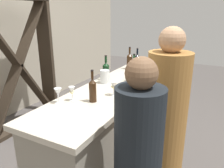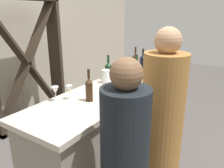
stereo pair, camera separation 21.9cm
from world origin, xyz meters
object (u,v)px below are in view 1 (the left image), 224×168
(wine_bottle_leftmost_amber_brown, at_px, (93,90))
(person_center_guest, at_px, (138,165))
(wine_bottle_far_right_near_black, at_px, (137,61))
(wine_glass_near_left, at_px, (131,76))
(wine_glass_near_right, at_px, (72,91))
(wine_bottle_second_left_dark_green, at_px, (106,71))
(wine_bottle_rightmost_amber_brown, at_px, (129,61))
(person_left_guest, at_px, (165,121))
(wine_bottle_center_olive_green, at_px, (134,71))
(water_pitcher, at_px, (105,77))
(wine_rack, at_px, (18,65))
(wine_glass_near_center, at_px, (114,86))
(wine_glass_far_left, at_px, (58,92))
(wine_bottle_second_right_amber_brown, at_px, (152,68))

(wine_bottle_leftmost_amber_brown, bearing_deg, person_center_guest, -122.15)
(wine_bottle_far_right_near_black, bearing_deg, person_center_guest, -157.99)
(wine_glass_near_left, xyz_separation_m, wine_glass_near_right, (-0.74, 0.31, -0.01))
(wine_bottle_second_left_dark_green, relative_size, wine_bottle_rightmost_amber_brown, 0.95)
(wine_bottle_far_right_near_black, xyz_separation_m, person_left_guest, (-1.14, -0.75, -0.29))
(wine_bottle_center_olive_green, relative_size, person_center_guest, 0.23)
(wine_bottle_rightmost_amber_brown, relative_size, water_pitcher, 2.07)
(wine_rack, distance_m, wine_bottle_leftmost_amber_brown, 1.75)
(wine_bottle_center_olive_green, xyz_separation_m, wine_glass_near_left, (-0.14, -0.03, -0.03))
(wine_bottle_far_right_near_black, relative_size, water_pitcher, 1.98)
(wine_glass_near_center, bearing_deg, wine_rack, 80.55)
(wine_glass_far_left, bearing_deg, person_center_guest, -103.28)
(wine_bottle_second_left_dark_green, xyz_separation_m, wine_glass_near_center, (-0.44, -0.34, -0.02))
(wine_bottle_rightmost_amber_brown, bearing_deg, wine_bottle_far_right_near_black, -72.06)
(wine_bottle_leftmost_amber_brown, distance_m, wine_bottle_rightmost_amber_brown, 1.36)
(wine_bottle_second_right_amber_brown, bearing_deg, wine_bottle_far_right_near_black, 50.11)
(wine_bottle_leftmost_amber_brown, distance_m, water_pitcher, 0.60)
(wine_bottle_rightmost_amber_brown, xyz_separation_m, wine_glass_near_right, (-1.42, -0.01, -0.03))
(wine_bottle_rightmost_amber_brown, height_order, person_center_guest, person_center_guest)
(wine_glass_near_left, distance_m, wine_glass_far_left, 0.93)
(wine_bottle_leftmost_amber_brown, height_order, wine_bottle_second_right_amber_brown, wine_bottle_leftmost_amber_brown)
(wine_bottle_second_left_dark_green, bearing_deg, wine_bottle_leftmost_amber_brown, -160.80)
(wine_glass_near_right, bearing_deg, wine_glass_near_left, -22.44)
(wine_bottle_second_right_amber_brown, height_order, wine_bottle_far_right_near_black, wine_bottle_far_right_near_black)
(wine_bottle_far_right_near_black, bearing_deg, wine_bottle_rightmost_amber_brown, 107.94)
(person_left_guest, bearing_deg, wine_bottle_second_right_amber_brown, -54.00)
(wine_bottle_center_olive_green, height_order, wine_bottle_far_right_near_black, wine_bottle_center_olive_green)
(wine_bottle_leftmost_amber_brown, height_order, person_left_guest, person_left_guest)
(wine_bottle_leftmost_amber_brown, bearing_deg, wine_glass_near_center, -22.14)
(person_left_guest, bearing_deg, wine_glass_far_left, 34.38)
(wine_bottle_rightmost_amber_brown, height_order, wine_glass_near_left, wine_bottle_rightmost_amber_brown)
(wine_glass_near_left, distance_m, wine_glass_near_right, 0.80)
(wine_bottle_leftmost_amber_brown, bearing_deg, wine_glass_far_left, 123.67)
(wine_bottle_center_olive_green, bearing_deg, wine_glass_near_right, 162.34)
(wine_bottle_center_olive_green, distance_m, wine_glass_near_center, 0.56)
(wine_bottle_second_right_amber_brown, relative_size, wine_bottle_far_right_near_black, 0.90)
(wine_bottle_leftmost_amber_brown, xyz_separation_m, wine_glass_far_left, (-0.18, 0.27, -0.01))
(wine_bottle_second_left_dark_green, relative_size, person_center_guest, 0.21)
(wine_glass_near_right, bearing_deg, wine_glass_far_left, 143.88)
(wine_glass_near_left, relative_size, water_pitcher, 0.88)
(wine_bottle_far_right_near_black, height_order, wine_glass_near_right, wine_bottle_far_right_near_black)
(wine_bottle_second_left_dark_green, relative_size, water_pitcher, 1.97)
(wine_glass_near_right, xyz_separation_m, person_center_guest, (-0.32, -0.81, -0.33))
(wine_glass_near_center, relative_size, person_left_guest, 0.09)
(wine_rack, relative_size, wine_glass_far_left, 13.34)
(wine_glass_near_center, bearing_deg, wine_bottle_second_left_dark_green, 37.49)
(wine_glass_near_right, relative_size, wine_glass_far_left, 0.97)
(wine_bottle_second_left_dark_green, xyz_separation_m, wine_glass_near_left, (-0.01, -0.35, -0.02))
(wine_bottle_second_left_dark_green, bearing_deg, wine_bottle_rightmost_amber_brown, -2.84)
(wine_glass_near_center, xyz_separation_m, person_left_guest, (0.00, -0.55, -0.27))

